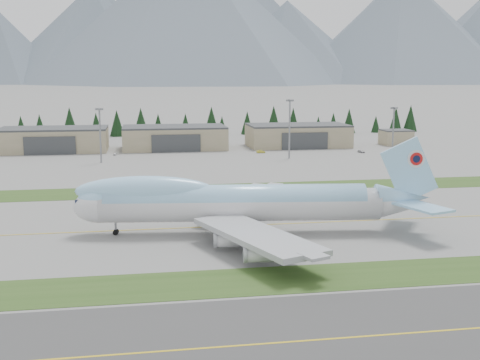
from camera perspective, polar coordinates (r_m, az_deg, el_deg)
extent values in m
plane|color=slate|center=(141.85, 3.35, -4.21)|extent=(7000.00, 7000.00, 0.00)
cube|color=#2D4B1B|center=(106.65, 7.89, -9.13)|extent=(400.00, 14.00, 0.08)
cube|color=#2D4B1B|center=(184.97, 0.28, -0.84)|extent=(400.00, 18.00, 0.08)
cube|color=#3A3A3A|center=(85.66, 12.78, -14.21)|extent=(400.00, 32.00, 0.04)
cube|color=gold|center=(141.85, 3.35, -4.21)|extent=(400.00, 0.40, 0.02)
cube|color=gold|center=(85.66, 12.78, -14.21)|extent=(400.00, 0.40, 0.02)
cylinder|color=silver|center=(132.33, 0.05, -2.40)|extent=(61.87, 14.33, 7.13)
cylinder|color=#99D1FB|center=(132.01, -0.43, -1.85)|extent=(57.45, 13.27, 6.59)
ellipsoid|color=silver|center=(134.48, -13.16, -2.47)|extent=(12.18, 8.43, 7.13)
ellipsoid|color=#99D1FB|center=(134.21, -13.18, -1.92)|extent=(10.19, 7.13, 6.05)
ellipsoid|color=#99D1FB|center=(132.34, -9.01, -1.02)|extent=(30.79, 9.59, 6.59)
cube|color=#0C1433|center=(134.95, -14.79, -1.87)|extent=(2.67, 3.11, 1.42)
cone|color=silver|center=(138.77, 15.17, -2.17)|extent=(13.90, 8.49, 6.99)
cone|color=#99D1FB|center=(138.51, 15.19, -1.64)|extent=(12.74, 7.74, 6.37)
cube|color=#99D1FB|center=(137.78, 15.75, 0.87)|extent=(13.28, 2.22, 15.15)
cylinder|color=silver|center=(138.24, 16.26, 1.98)|extent=(3.95, 0.68, 3.95)
cylinder|color=red|center=(138.34, 16.24, 1.99)|extent=(2.86, 0.55, 2.85)
cylinder|color=#0C1433|center=(138.44, 16.23, 2.00)|extent=(1.66, 0.41, 1.65)
cube|color=#99D1FB|center=(145.45, 15.22, -1.36)|extent=(11.95, 13.73, 0.50)
cube|color=#99D1FB|center=(133.24, 16.94, -2.46)|extent=(10.03, 13.53, 0.50)
cube|color=#A4A7AC|center=(150.54, 0.56, -1.65)|extent=(27.34, 32.99, 1.10)
cube|color=#A4A7AC|center=(115.37, 1.56, -5.28)|extent=(21.64, 34.47, 1.10)
cylinder|color=silver|center=(146.50, -1.32, -2.81)|extent=(5.99, 3.40, 2.74)
cylinder|color=silver|center=(156.67, 0.56, -1.97)|extent=(5.99, 3.40, 2.74)
cylinder|color=silver|center=(119.91, -1.02, -5.72)|extent=(5.99, 3.40, 2.74)
cylinder|color=silver|center=(110.40, 1.95, -7.11)|extent=(5.99, 3.40, 2.74)
cylinder|color=gray|center=(135.08, -11.70, -4.56)|extent=(0.54, 0.54, 2.63)
cylinder|color=gray|center=(136.60, -0.71, -4.13)|extent=(0.68, 0.68, 2.85)
cylinder|color=gray|center=(130.23, -0.61, -4.84)|extent=(0.68, 0.68, 2.85)
cylinder|color=gray|center=(136.89, 1.59, -4.11)|extent=(0.68, 0.68, 2.85)
cylinder|color=gray|center=(130.53, 1.80, -4.81)|extent=(0.68, 0.68, 2.85)
cylinder|color=black|center=(134.84, -11.72, -4.90)|extent=(1.24, 0.52, 1.21)
cylinder|color=black|center=(135.68, -11.66, -4.80)|extent=(1.24, 0.52, 1.21)
cylinder|color=black|center=(136.79, -0.71, -4.45)|extent=(1.37, 0.70, 1.32)
cylinder|color=black|center=(130.43, -0.61, -5.17)|extent=(1.37, 0.70, 1.32)
cylinder|color=black|center=(137.07, 1.59, -4.42)|extent=(1.37, 0.70, 1.32)
cylinder|color=black|center=(130.72, 1.80, -5.14)|extent=(1.37, 0.70, 1.32)
cube|color=gray|center=(288.36, -17.23, 3.62)|extent=(48.00, 26.00, 10.00)
cube|color=#36383B|center=(287.86, -17.29, 4.69)|extent=(48.00, 26.00, 0.80)
cube|color=#36383B|center=(275.38, -17.59, 3.11)|extent=(22.08, 0.60, 8.00)
cube|color=gray|center=(286.07, -6.24, 3.96)|extent=(48.00, 26.00, 10.00)
cube|color=#36383B|center=(285.56, -6.26, 5.04)|extent=(48.00, 26.00, 0.80)
cube|color=#36383B|center=(272.98, -6.07, 3.46)|extent=(22.08, 0.60, 8.00)
cube|color=gray|center=(295.47, 5.49, 4.16)|extent=(48.00, 26.00, 10.00)
cube|color=#36383B|center=(294.97, 5.51, 5.21)|extent=(48.00, 26.00, 0.80)
cube|color=#36383B|center=(282.81, 6.18, 3.69)|extent=(22.08, 0.60, 8.00)
cube|color=gray|center=(310.34, 14.56, 3.89)|extent=(14.00, 12.00, 7.00)
cube|color=#36383B|center=(309.98, 14.59, 4.59)|extent=(14.00, 12.00, 0.60)
cylinder|color=gray|center=(245.03, -13.11, 4.03)|extent=(0.70, 0.70, 20.86)
cube|color=gray|center=(244.20, -13.21, 6.56)|extent=(3.20, 3.20, 0.80)
cylinder|color=gray|center=(251.50, 4.72, 4.73)|extent=(0.70, 0.70, 23.74)
cube|color=gray|center=(250.68, 4.76, 7.53)|extent=(3.20, 3.20, 0.80)
cylinder|color=gray|center=(270.19, 14.32, 4.42)|extent=(0.70, 0.70, 20.02)
cube|color=gray|center=(269.44, 14.41, 6.63)|extent=(3.20, 3.20, 0.80)
imported|color=white|center=(267.79, -11.74, 2.32)|extent=(1.94, 3.31, 1.06)
imported|color=gold|center=(269.61, 1.98, 2.58)|extent=(3.95, 1.45, 1.29)
imported|color=#A9A8AC|center=(275.76, 11.42, 2.55)|extent=(2.83, 4.25, 1.14)
cone|color=black|center=(356.39, -20.05, 4.78)|extent=(6.86, 6.86, 12.25)
cone|color=black|center=(355.27, -18.46, 4.91)|extent=(7.27, 7.27, 12.98)
cone|color=black|center=(352.43, -15.84, 5.32)|extent=(9.37, 9.37, 16.74)
cone|color=black|center=(345.93, -13.48, 5.10)|extent=(7.75, 7.75, 13.84)
cone|color=black|center=(349.27, -11.59, 5.31)|extent=(8.41, 8.41, 15.01)
cone|color=black|center=(344.06, -9.38, 5.43)|extent=(9.19, 9.19, 16.41)
cone|color=black|center=(347.14, -7.76, 5.21)|extent=(7.14, 7.14, 12.75)
cone|color=black|center=(350.42, -5.19, 5.29)|extent=(7.06, 7.06, 12.61)
cone|color=black|center=(352.62, -2.72, 5.66)|extent=(9.19, 9.19, 16.41)
cone|color=black|center=(348.22, -1.72, 5.17)|extent=(6.22, 6.22, 11.10)
cone|color=black|center=(354.17, 0.69, 5.45)|extent=(7.54, 7.54, 13.46)
cone|color=black|center=(357.14, 3.21, 5.73)|extent=(9.35, 9.35, 16.70)
cone|color=black|center=(360.86, 5.06, 5.64)|extent=(8.58, 8.58, 15.32)
cone|color=black|center=(359.33, 7.43, 5.19)|extent=(5.84, 5.84, 10.43)
cone|color=black|center=(362.03, 8.84, 5.35)|extent=(7.00, 7.00, 12.49)
cone|color=black|center=(368.74, 10.30, 5.57)|extent=(8.24, 8.24, 14.71)
cone|color=black|center=(374.66, 12.75, 5.21)|extent=(5.73, 5.73, 10.24)
cone|color=black|center=(383.84, 14.55, 5.60)|extent=(8.43, 8.43, 15.05)
cone|color=black|center=(386.63, 15.86, 5.67)|extent=(9.14, 9.14, 16.32)
cone|color=#47545F|center=(2454.00, -13.70, 13.25)|extent=(783.38, 783.38, 372.29)
cone|color=silver|center=(2463.41, -13.81, 15.84)|extent=(297.68, 297.68, 148.92)
cone|color=#47545F|center=(2261.13, -4.94, 15.69)|extent=(1143.79, 1143.79, 521.73)
cone|color=#47545F|center=(2449.05, 4.45, 12.90)|extent=(767.33, 767.33, 320.79)
cone|color=silver|center=(2455.87, 4.48, 15.14)|extent=(291.59, 291.59, 128.31)
cone|color=#47545F|center=(2540.54, 15.01, 13.71)|extent=(982.33, 982.33, 428.68)
cone|color=#47545F|center=(3044.92, -12.91, 13.37)|extent=(909.51, 909.51, 454.76)
cone|color=silver|center=(3055.62, -13.01, 15.75)|extent=(363.80, 363.80, 200.09)
cone|color=#47545F|center=(3088.98, 0.55, 14.33)|extent=(1073.74, 1073.74, 536.87)
cone|color=#47545F|center=(3279.55, 13.01, 13.03)|extent=(892.81, 892.81, 446.40)
cone|color=silver|center=(3289.10, 13.10, 15.21)|extent=(357.12, 357.12, 196.42)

